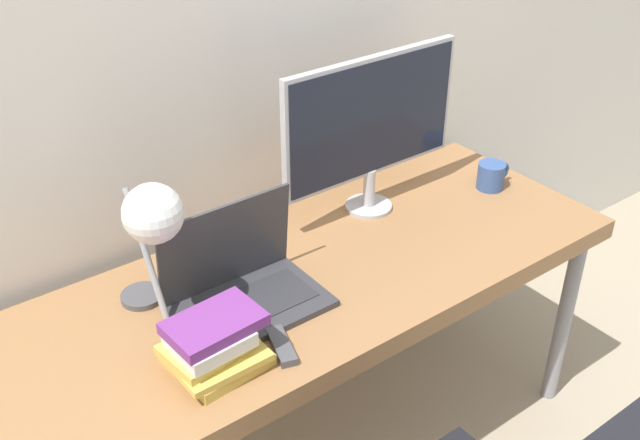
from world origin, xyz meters
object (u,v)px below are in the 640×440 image
desk_lamp (152,221)px  mug (492,176)px  monitor (371,123)px  book_stack (213,345)px  laptop (243,286)px

desk_lamp → mug: size_ratio=3.11×
desk_lamp → mug: 1.18m
monitor → desk_lamp: size_ratio=1.55×
monitor → desk_lamp: 0.77m
book_stack → mug: (1.13, 0.19, -0.02)m
laptop → desk_lamp: size_ratio=0.95×
laptop → monitor: (0.56, 0.17, 0.23)m
mug → laptop: bearing=-177.9°
desk_lamp → book_stack: bearing=-82.6°
laptop → desk_lamp: bearing=169.5°
book_stack → mug: size_ratio=1.81×
desk_lamp → book_stack: desk_lamp is taller
monitor → mug: (0.40, -0.14, -0.24)m
mug → monitor: bearing=160.6°
laptop → monitor: bearing=17.4°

